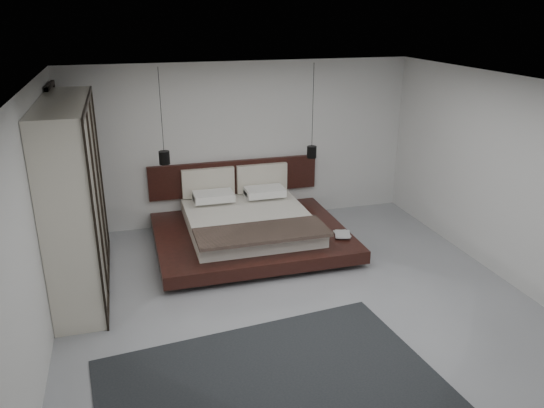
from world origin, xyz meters
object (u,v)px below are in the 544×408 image
object	(u,v)px
lattice_screen	(62,171)
bed	(249,226)
pendant_left	(164,157)
rug	(275,394)
pendant_right	(312,151)
wardrobe	(74,198)

from	to	relation	value
lattice_screen	bed	world-z (taller)	lattice_screen
pendant_left	rug	bearing A→B (deg)	-81.24
bed	pendant_right	size ratio (longest dim) A/B	1.90
lattice_screen	wardrobe	bearing A→B (deg)	-78.62
bed	wardrobe	world-z (taller)	wardrobe
pendant_right	rug	bearing A→B (deg)	-114.08
pendant_right	rug	xyz separation A→B (m)	(-1.83, -4.09, -1.33)
pendant_right	wardrobe	xyz separation A→B (m)	(-3.74, -1.19, -0.06)
pendant_left	wardrobe	distance (m)	1.76
wardrobe	rug	size ratio (longest dim) A/B	0.76
pendant_right	wardrobe	size ratio (longest dim) A/B	0.61
wardrobe	rug	bearing A→B (deg)	-56.60
lattice_screen	pendant_right	world-z (taller)	pendant_right
lattice_screen	rug	distance (m)	4.86
pendant_left	pendant_right	bearing A→B (deg)	0.00
bed	lattice_screen	bearing A→B (deg)	168.75
rug	wardrobe	bearing A→B (deg)	123.40
pendant_left	wardrobe	size ratio (longest dim) A/B	0.58
bed	pendant_right	xyz separation A→B (m)	(1.23, 0.49, 1.03)
pendant_left	pendant_right	size ratio (longest dim) A/B	0.95
lattice_screen	bed	size ratio (longest dim) A/B	0.87
pendant_left	wardrobe	world-z (taller)	pendant_left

